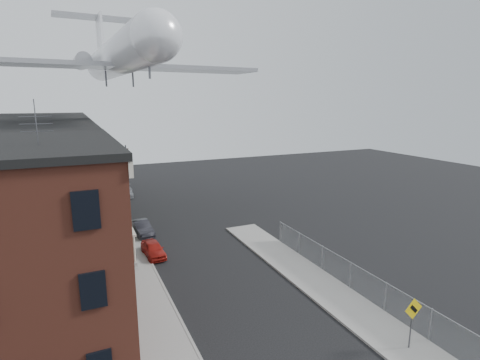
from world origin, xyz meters
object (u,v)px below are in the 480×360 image
object	(u,v)px
utility_pole	(120,195)
car_near	(153,249)
warning_sign	(413,316)
car_mid	(141,228)
airplane	(119,56)
car_far	(126,191)
street_tree	(112,184)

from	to	relation	value
utility_pole	car_near	xyz separation A→B (m)	(2.00, -2.43, -4.08)
warning_sign	utility_pole	world-z (taller)	utility_pole
warning_sign	car_mid	distance (m)	23.78
utility_pole	airplane	size ratio (longest dim) A/B	0.30
car_mid	utility_pole	bearing A→B (deg)	-131.74
warning_sign	car_mid	xyz separation A→B (m)	(-9.20, 21.89, -1.23)
car_far	car_near	bearing A→B (deg)	-87.41
warning_sign	car_far	size ratio (longest dim) A/B	0.68
car_near	car_mid	xyz separation A→B (m)	(-0.00, 5.29, 0.06)
utility_pole	car_mid	bearing A→B (deg)	55.08
warning_sign	street_tree	world-z (taller)	street_tree
street_tree	airplane	bearing A→B (deg)	-29.98
warning_sign	street_tree	size ratio (longest dim) A/B	0.54
warning_sign	street_tree	bearing A→B (deg)	110.58
street_tree	car_far	distance (m)	8.91
utility_pole	car_near	world-z (taller)	utility_pole
utility_pole	street_tree	size ratio (longest dim) A/B	1.73
warning_sign	car_mid	bearing A→B (deg)	112.80
airplane	car_mid	bearing A→B (deg)	-87.96
utility_pole	car_near	size ratio (longest dim) A/B	2.58
car_near	warning_sign	bearing A→B (deg)	-64.87
car_near	airplane	world-z (taller)	airplane
street_tree	airplane	xyz separation A→B (m)	(1.45, -0.84, 12.80)
warning_sign	car_far	bearing A→B (deg)	102.97
street_tree	car_mid	distance (m)	7.78
car_mid	street_tree	bearing A→B (deg)	96.51
warning_sign	car_near	bearing A→B (deg)	119.00
warning_sign	car_far	distance (m)	38.06
car_mid	airplane	xyz separation A→B (m)	(-0.22, 6.22, 15.60)
car_far	airplane	bearing A→B (deg)	-91.19
warning_sign	utility_pole	xyz separation A→B (m)	(-11.20, 19.03, 2.79)
car_near	airplane	xyz separation A→B (m)	(-0.22, 11.51, 15.66)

